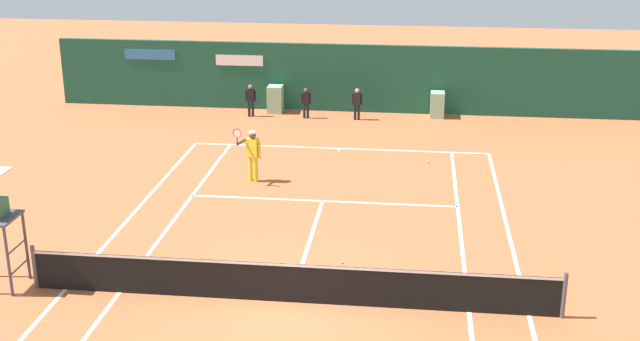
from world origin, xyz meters
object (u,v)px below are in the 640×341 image
at_px(player_on_baseline, 252,151).
at_px(tennis_ball_by_sideline, 428,162).
at_px(tennis_ball_near_service_line, 342,262).
at_px(ball_kid_right_post, 306,101).
at_px(ball_kid_centre_post, 357,102).
at_px(ball_kid_left_post, 251,98).

height_order(player_on_baseline, tennis_ball_by_sideline, player_on_baseline).
relative_size(tennis_ball_near_service_line, tennis_ball_by_sideline, 1.00).
distance_m(ball_kid_right_post, tennis_ball_by_sideline, 7.18).
bearing_deg(ball_kid_right_post, ball_kid_centre_post, 174.08).
bearing_deg(tennis_ball_near_service_line, ball_kid_right_post, 101.37).
height_order(ball_kid_right_post, tennis_ball_near_service_line, ball_kid_right_post).
relative_size(ball_kid_centre_post, ball_kid_left_post, 0.97).
bearing_deg(ball_kid_left_post, tennis_ball_by_sideline, 139.90).
xyz_separation_m(player_on_baseline, ball_kid_centre_post, (2.73, 7.78, -0.26)).
height_order(ball_kid_centre_post, ball_kid_left_post, ball_kid_left_post).
bearing_deg(ball_kid_right_post, player_on_baseline, 79.22).
distance_m(ball_kid_left_post, tennis_ball_by_sideline, 8.89).
bearing_deg(ball_kid_centre_post, tennis_ball_by_sideline, 122.65).
height_order(ball_kid_left_post, tennis_ball_by_sideline, ball_kid_left_post).
height_order(ball_kid_right_post, tennis_ball_by_sideline, ball_kid_right_post).
bearing_deg(tennis_ball_near_service_line, ball_kid_centre_post, 92.74).
height_order(ball_kid_centre_post, ball_kid_right_post, ball_kid_centre_post).
distance_m(player_on_baseline, tennis_ball_near_service_line, 6.74).
bearing_deg(tennis_ball_near_service_line, player_on_baseline, 120.46).
height_order(player_on_baseline, ball_kid_left_post, player_on_baseline).
relative_size(ball_kid_left_post, tennis_ball_by_sideline, 19.57).
bearing_deg(tennis_ball_by_sideline, ball_kid_left_post, 144.05).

